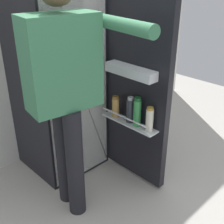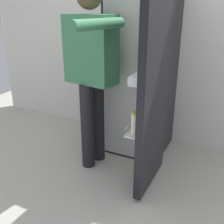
{
  "view_description": "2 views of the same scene",
  "coord_description": "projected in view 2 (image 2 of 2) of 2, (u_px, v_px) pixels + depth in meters",
  "views": [
    {
      "loc": [
        -1.24,
        -1.38,
        1.6
      ],
      "look_at": [
        0.04,
        -0.06,
        0.7
      ],
      "focal_mm": 46.61,
      "sensor_mm": 36.0,
      "label": 1
    },
    {
      "loc": [
        0.91,
        -1.94,
        1.43
      ],
      "look_at": [
        -0.01,
        -0.1,
        0.63
      ],
      "focal_mm": 42.6,
      "sensor_mm": 36.0,
      "label": 2
    }
  ],
  "objects": [
    {
      "name": "kitchen_wall",
      "position": [
        155.0,
        29.0,
        2.8
      ],
      "size": [
        4.4,
        0.1,
        2.46
      ],
      "primitive_type": "cube",
      "color": "silver",
      "rests_on": "ground_plane"
    },
    {
      "name": "person",
      "position": [
        92.0,
        64.0,
        2.3
      ],
      "size": [
        0.55,
        0.8,
        1.63
      ],
      "color": "black",
      "rests_on": "ground_plane"
    },
    {
      "name": "refrigerator",
      "position": [
        142.0,
        72.0,
        2.59
      ],
      "size": [
        0.65,
        1.18,
        1.69
      ],
      "color": "black",
      "rests_on": "ground_plane"
    },
    {
      "name": "ground_plane",
      "position": [
        118.0,
        170.0,
        2.52
      ],
      "size": [
        5.77,
        5.77,
        0.0
      ],
      "primitive_type": "plane",
      "color": "#B7B2A8"
    }
  ]
}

